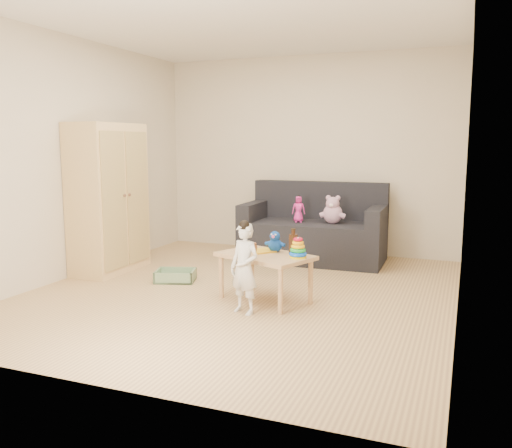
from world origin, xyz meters
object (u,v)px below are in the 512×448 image
at_px(toddler, 244,270).
at_px(play_table, 265,277).
at_px(wardrobe, 108,198).
at_px(sofa, 313,241).

bearing_deg(toddler, play_table, 102.89).
xyz_separation_m(wardrobe, sofa, (2.02, 1.39, -0.60)).
xyz_separation_m(sofa, toddler, (0.02, -2.27, 0.14)).
distance_m(sofa, toddler, 2.27).
bearing_deg(play_table, sofa, 91.66).
relative_size(wardrobe, sofa, 0.97).
height_order(play_table, toddler, toddler).
height_order(wardrobe, sofa, wardrobe).
bearing_deg(sofa, wardrobe, -146.63).
bearing_deg(toddler, sofa, 108.21).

